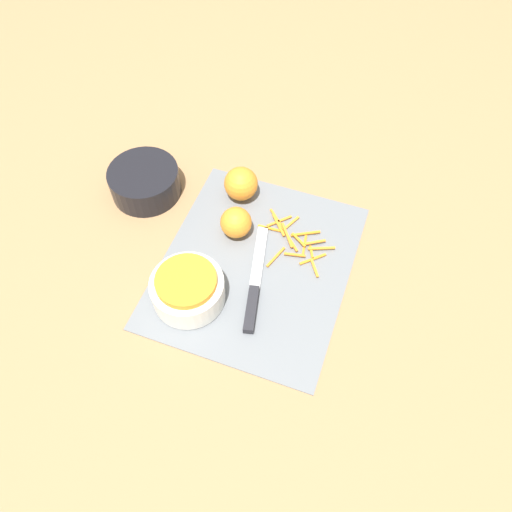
# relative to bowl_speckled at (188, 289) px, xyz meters

# --- Properties ---
(ground_plane) EXTENTS (4.00, 4.00, 0.00)m
(ground_plane) POSITION_rel_bowl_speckled_xyz_m (0.12, -0.10, -0.04)
(ground_plane) COLOR #9E754C
(cutting_board) EXTENTS (0.45, 0.38, 0.01)m
(cutting_board) POSITION_rel_bowl_speckled_xyz_m (0.12, -0.10, -0.04)
(cutting_board) COLOR slate
(cutting_board) RESTS_ON ground_plane
(bowl_speckled) EXTENTS (0.14, 0.14, 0.07)m
(bowl_speckled) POSITION_rel_bowl_speckled_xyz_m (0.00, 0.00, 0.00)
(bowl_speckled) COLOR silver
(bowl_speckled) RESTS_ON cutting_board
(bowl_dark) EXTENTS (0.16, 0.16, 0.07)m
(bowl_dark) POSITION_rel_bowl_speckled_xyz_m (0.23, 0.21, -0.01)
(bowl_dark) COLOR black
(bowl_dark) RESTS_ON ground_plane
(knife) EXTENTS (0.25, 0.08, 0.02)m
(knife) POSITION_rel_bowl_speckled_xyz_m (0.04, -0.12, -0.03)
(knife) COLOR #232328
(knife) RESTS_ON cutting_board
(orange_left) EXTENTS (0.07, 0.07, 0.07)m
(orange_left) POSITION_rel_bowl_speckled_xyz_m (0.18, -0.03, -0.00)
(orange_left) COLOR orange
(orange_left) RESTS_ON cutting_board
(orange_right) EXTENTS (0.08, 0.08, 0.08)m
(orange_right) POSITION_rel_bowl_speckled_xyz_m (0.28, -0.00, 0.00)
(orange_right) COLOR orange
(orange_right) RESTS_ON cutting_board
(peel_pile) EXTENTS (0.15, 0.17, 0.01)m
(peel_pile) POSITION_rel_bowl_speckled_xyz_m (0.20, -0.15, -0.03)
(peel_pile) COLOR orange
(peel_pile) RESTS_ON cutting_board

